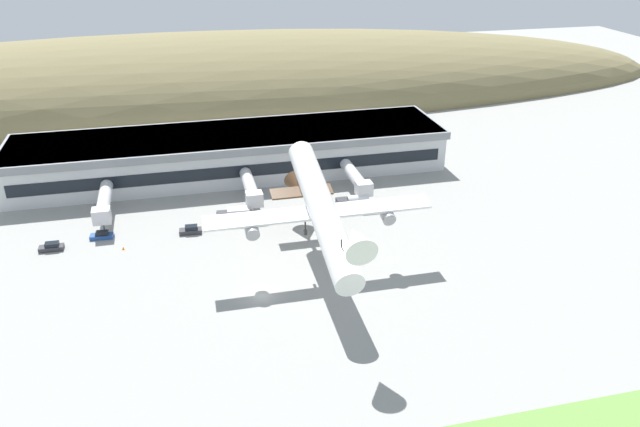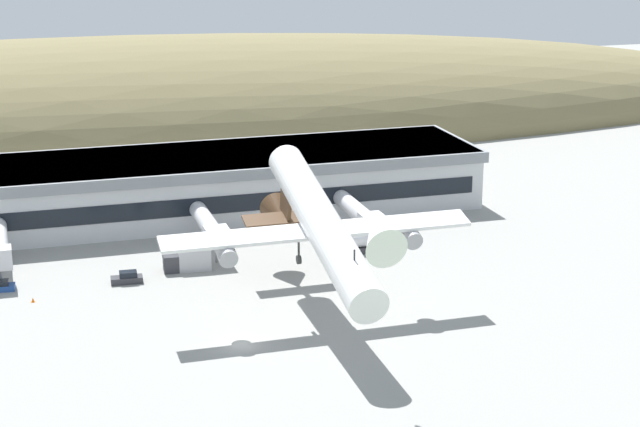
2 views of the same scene
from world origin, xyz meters
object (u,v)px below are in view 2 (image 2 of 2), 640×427
object	(u,v)px
traffic_cone_0	(33,300)
service_car_1	(127,278)
jetway_1	(209,226)
terminal_building	(174,183)
cargo_airplane	(320,225)
fuel_truck	(356,243)
jetway_2	(359,213)
box_truck	(188,260)

from	to	relation	value
traffic_cone_0	service_car_1	bearing A→B (deg)	16.35
jetway_1	service_car_1	world-z (taller)	jetway_1
jetway_1	traffic_cone_0	world-z (taller)	jetway_1
jetway_1	terminal_building	bearing A→B (deg)	95.21
cargo_airplane	fuel_truck	bearing A→B (deg)	61.56
traffic_cone_0	jetway_2	bearing A→B (deg)	15.45
jetway_1	fuel_truck	world-z (taller)	jetway_1
service_car_1	box_truck	world-z (taller)	box_truck
jetway_1	traffic_cone_0	size ratio (longest dim) A/B	27.39
jetway_2	traffic_cone_0	bearing A→B (deg)	-164.55
jetway_2	cargo_airplane	xyz separation A→B (m)	(-15.13, -29.75, 8.16)
fuel_truck	terminal_building	bearing A→B (deg)	130.03
service_car_1	traffic_cone_0	size ratio (longest dim) A/B	7.55
terminal_building	jetway_1	xyz separation A→B (m)	(1.79, -19.64, -1.57)
terminal_building	service_car_1	world-z (taller)	terminal_building
terminal_building	box_truck	distance (m)	27.28
jetway_2	jetway_1	bearing A→B (deg)	179.91
cargo_airplane	box_truck	xyz separation A→B (m)	(-12.45, 22.58, -10.71)
fuel_truck	service_car_1	bearing A→B (deg)	-174.85
terminal_building	fuel_truck	bearing A→B (deg)	-49.97
terminal_building	jetway_2	size ratio (longest dim) A/B	6.32
service_car_1	fuel_truck	size ratio (longest dim) A/B	0.63
jetway_1	service_car_1	xyz separation A→B (m)	(-13.24, -9.88, -3.33)
cargo_airplane	box_truck	bearing A→B (deg)	118.88
terminal_building	fuel_truck	distance (m)	34.82
cargo_airplane	fuel_truck	size ratio (longest dim) A/B	6.60
jetway_1	service_car_1	bearing A→B (deg)	-143.26
jetway_2	cargo_airplane	world-z (taller)	cargo_airplane
jetway_2	traffic_cone_0	world-z (taller)	jetway_2
jetway_1	traffic_cone_0	distance (m)	29.36
box_truck	jetway_2	bearing A→B (deg)	14.57
terminal_building	box_truck	size ratio (longest dim) A/B	14.90
service_car_1	traffic_cone_0	world-z (taller)	service_car_1
jetway_1	fuel_truck	bearing A→B (deg)	-18.51
cargo_airplane	traffic_cone_0	xyz separation A→B (m)	(-33.80, 16.22, -11.87)
jetway_1	cargo_airplane	bearing A→B (deg)	-74.91
jetway_2	box_truck	distance (m)	28.61
terminal_building	fuel_truck	size ratio (longest dim) A/B	14.55
terminal_building	cargo_airplane	world-z (taller)	cargo_airplane
service_car_1	box_truck	xyz separation A→B (m)	(8.81, 2.68, 0.77)
service_car_1	traffic_cone_0	distance (m)	13.07
service_car_1	jetway_1	bearing A→B (deg)	36.74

